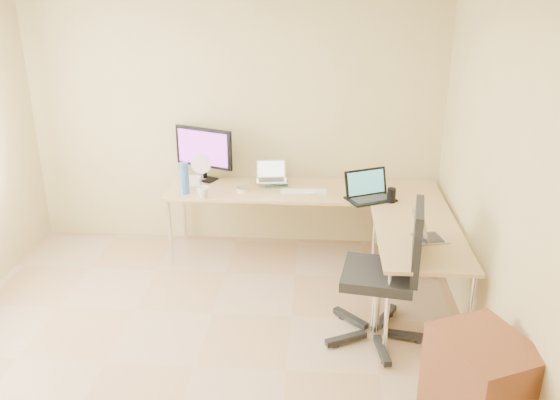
# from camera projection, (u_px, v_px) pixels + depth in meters

# --- Properties ---
(floor) EXTENTS (4.50, 4.50, 0.00)m
(floor) POSITION_uv_depth(u_px,v_px,m) (195.00, 366.00, 4.24)
(floor) COLOR tan
(floor) RESTS_ON ground
(wall_back) EXTENTS (4.50, 0.00, 4.50)m
(wall_back) POSITION_uv_depth(u_px,v_px,m) (234.00, 121.00, 5.86)
(wall_back) COLOR #C7BC80
(wall_back) RESTS_ON ground
(wall_right) EXTENTS (0.00, 4.50, 4.50)m
(wall_right) POSITION_uv_depth(u_px,v_px,m) (513.00, 210.00, 3.63)
(wall_right) COLOR #C7BC80
(wall_right) RESTS_ON ground
(desk_main) EXTENTS (2.65, 0.70, 0.73)m
(desk_main) POSITION_uv_depth(u_px,v_px,m) (303.00, 223.00, 5.78)
(desk_main) COLOR tan
(desk_main) RESTS_ON ground
(desk_return) EXTENTS (0.70, 1.30, 0.73)m
(desk_return) POSITION_uv_depth(u_px,v_px,m) (416.00, 275.00, 4.79)
(desk_return) COLOR tan
(desk_return) RESTS_ON ground
(monitor) EXTENTS (0.67, 0.43, 0.55)m
(monitor) POSITION_uv_depth(u_px,v_px,m) (204.00, 154.00, 5.80)
(monitor) COLOR black
(monitor) RESTS_ON desk_main
(book_stack) EXTENTS (0.32, 0.38, 0.05)m
(book_stack) POSITION_uv_depth(u_px,v_px,m) (273.00, 179.00, 5.84)
(book_stack) COLOR teal
(book_stack) RESTS_ON desk_main
(laptop_center) EXTENTS (0.33, 0.27, 0.19)m
(laptop_center) POSITION_uv_depth(u_px,v_px,m) (271.00, 172.00, 5.67)
(laptop_center) COLOR silver
(laptop_center) RESTS_ON desk_main
(laptop_black) EXTENTS (0.52, 0.47, 0.27)m
(laptop_black) POSITION_uv_depth(u_px,v_px,m) (371.00, 186.00, 5.32)
(laptop_black) COLOR black
(laptop_black) RESTS_ON desk_main
(keyboard) EXTENTS (0.45, 0.15, 0.02)m
(keyboard) POSITION_uv_depth(u_px,v_px,m) (304.00, 192.00, 5.55)
(keyboard) COLOR white
(keyboard) RESTS_ON desk_main
(mouse) EXTENTS (0.12, 0.08, 0.04)m
(mouse) POSITION_uv_depth(u_px,v_px,m) (311.00, 192.00, 5.50)
(mouse) COLOR white
(mouse) RESTS_ON desk_main
(mug) EXTENTS (0.15, 0.15, 0.11)m
(mug) POSITION_uv_depth(u_px,v_px,m) (203.00, 192.00, 5.41)
(mug) COLOR silver
(mug) RESTS_ON desk_main
(cd_stack) EXTENTS (0.14, 0.14, 0.03)m
(cd_stack) POSITION_uv_depth(u_px,v_px,m) (243.00, 189.00, 5.60)
(cd_stack) COLOR white
(cd_stack) RESTS_ON desk_main
(water_bottle) EXTENTS (0.11, 0.11, 0.30)m
(water_bottle) POSITION_uv_depth(u_px,v_px,m) (184.00, 178.00, 5.49)
(water_bottle) COLOR #3762A2
(water_bottle) RESTS_ON desk_main
(papers) EXTENTS (0.30, 0.35, 0.01)m
(papers) POSITION_uv_depth(u_px,v_px,m) (192.00, 182.00, 5.82)
(papers) COLOR beige
(papers) RESTS_ON desk_main
(white_box) EXTENTS (0.20, 0.15, 0.07)m
(white_box) POSITION_uv_depth(u_px,v_px,m) (191.00, 181.00, 5.77)
(white_box) COLOR white
(white_box) RESTS_ON desk_main
(desk_fan) EXTENTS (0.22, 0.22, 0.26)m
(desk_fan) POSITION_uv_depth(u_px,v_px,m) (202.00, 168.00, 5.85)
(desk_fan) COLOR white
(desk_fan) RESTS_ON desk_main
(black_cup) EXTENTS (0.10, 0.10, 0.13)m
(black_cup) POSITION_uv_depth(u_px,v_px,m) (391.00, 195.00, 5.29)
(black_cup) COLOR black
(black_cup) RESTS_ON desk_main
(laptop_return) EXTENTS (0.33, 0.29, 0.19)m
(laptop_return) POSITION_uv_depth(u_px,v_px,m) (431.00, 228.00, 4.54)
(laptop_return) COLOR #A6A4AD
(laptop_return) RESTS_ON desk_return
(office_chair) EXTENTS (0.79, 0.79, 1.15)m
(office_chair) POSITION_uv_depth(u_px,v_px,m) (378.00, 281.00, 4.41)
(office_chair) COLOR black
(office_chair) RESTS_ON ground
(cabinet) EXTENTS (0.65, 0.71, 0.79)m
(cabinet) POSITION_uv_depth(u_px,v_px,m) (479.00, 397.00, 3.40)
(cabinet) COLOR brown
(cabinet) RESTS_ON ground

